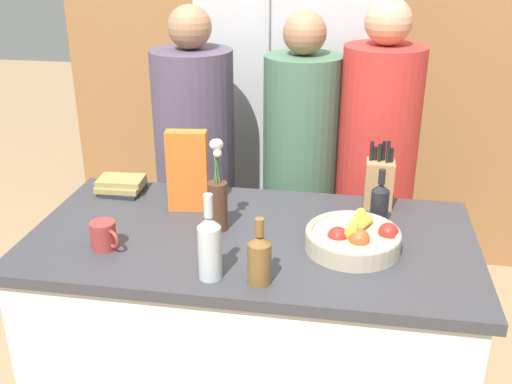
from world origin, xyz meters
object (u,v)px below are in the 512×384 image
object	(u,v)px
book_stack	(122,185)
person_in_red_tee	(376,168)
bottle_vinegar	(380,203)
bottle_wine	(259,258)
flower_vase	(217,196)
refrigerator	(287,111)
person_at_sink	(196,164)
person_in_blue	(300,168)
bottle_oil	(210,246)
coffee_mug	(104,236)
fruit_bowl	(354,238)
knife_block	(379,182)
cereal_box	(187,171)

from	to	relation	value
book_stack	person_in_red_tee	xyz separation A→B (m)	(1.03, 0.39, -0.01)
bottle_vinegar	bottle_wine	distance (m)	0.59
flower_vase	book_stack	xyz separation A→B (m)	(-0.46, 0.26, -0.10)
bottle_vinegar	flower_vase	bearing A→B (deg)	-166.32
book_stack	bottle_wine	xyz separation A→B (m)	(0.67, -0.59, 0.05)
refrigerator	flower_vase	xyz separation A→B (m)	(-0.10, -1.22, 0.03)
refrigerator	person_at_sink	size ratio (longest dim) A/B	1.25
refrigerator	person_in_blue	xyz separation A→B (m)	(0.13, -0.54, -0.11)
bottle_oil	person_at_sink	size ratio (longest dim) A/B	0.17
bottle_oil	bottle_vinegar	world-z (taller)	bottle_oil
bottle_vinegar	coffee_mug	bearing A→B (deg)	-159.29
bottle_vinegar	person_at_sink	size ratio (longest dim) A/B	0.13
fruit_bowl	knife_block	xyz separation A→B (m)	(0.09, 0.37, 0.06)
book_stack	flower_vase	bearing A→B (deg)	-29.12
coffee_mug	book_stack	world-z (taller)	coffee_mug
fruit_bowl	cereal_box	size ratio (longest dim) A/B	1.03
bottle_wine	person_in_red_tee	xyz separation A→B (m)	(0.36, 0.98, -0.06)
bottle_wine	person_in_red_tee	bearing A→B (deg)	69.71
bottle_vinegar	person_at_sink	world-z (taller)	person_at_sink
cereal_box	person_in_blue	world-z (taller)	person_in_blue
bottle_wine	person_at_sink	distance (m)	1.06
knife_block	cereal_box	world-z (taller)	cereal_box
coffee_mug	book_stack	size ratio (longest dim) A/B	0.61
fruit_bowl	book_stack	distance (m)	1.00
cereal_box	bottle_vinegar	xyz separation A→B (m)	(0.72, -0.01, -0.07)
fruit_bowl	bottle_vinegar	bearing A→B (deg)	67.80
knife_block	book_stack	size ratio (longest dim) A/B	1.42
cereal_box	person_at_sink	world-z (taller)	person_at_sink
bottle_oil	bottle_wine	size ratio (longest dim) A/B	1.30
book_stack	person_in_red_tee	world-z (taller)	person_in_red_tee
bottle_vinegar	bottle_oil	bearing A→B (deg)	-138.10
coffee_mug	cereal_box	bearing A→B (deg)	61.27
knife_block	coffee_mug	distance (m)	1.04
flower_vase	book_stack	distance (m)	0.54
bottle_wine	coffee_mug	bearing A→B (deg)	167.34
fruit_bowl	knife_block	distance (m)	0.38
bottle_oil	person_in_blue	world-z (taller)	person_in_blue
fruit_bowl	bottle_vinegar	size ratio (longest dim) A/B	1.51
fruit_bowl	coffee_mug	bearing A→B (deg)	-170.80
fruit_bowl	person_at_sink	world-z (taller)	person_at_sink
person_at_sink	person_in_blue	bearing A→B (deg)	-8.89
knife_block	person_in_red_tee	size ratio (longest dim) A/B	0.16
fruit_bowl	book_stack	world-z (taller)	fruit_bowl
bottle_vinegar	bottle_wine	world-z (taller)	bottle_wine
fruit_bowl	flower_vase	bearing A→B (deg)	171.41
refrigerator	coffee_mug	bearing A→B (deg)	-107.24
person_at_sink	flower_vase	bearing A→B (deg)	-83.69
cereal_box	bottle_oil	size ratio (longest dim) A/B	1.12
fruit_bowl	bottle_wine	size ratio (longest dim) A/B	1.48
fruit_bowl	cereal_box	world-z (taller)	cereal_box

